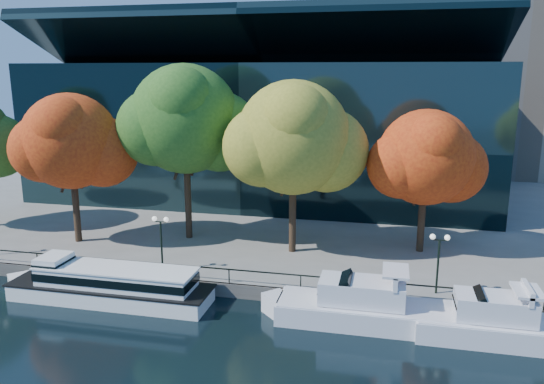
% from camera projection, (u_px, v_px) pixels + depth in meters
% --- Properties ---
extents(ground, '(160.00, 160.00, 0.00)m').
position_uv_depth(ground, '(214.00, 316.00, 33.67)').
color(ground, black).
rests_on(ground, ground).
extents(promenade, '(90.00, 67.08, 1.00)m').
position_uv_depth(promenade, '(305.00, 188.00, 68.15)').
color(promenade, slate).
rests_on(promenade, ground).
extents(railing, '(88.20, 0.08, 0.99)m').
position_uv_depth(railing, '(229.00, 270.00, 36.33)').
color(railing, black).
rests_on(railing, promenade).
extents(convention_building, '(50.00, 24.57, 21.43)m').
position_uv_depth(convention_building, '(267.00, 129.00, 62.85)').
color(convention_building, black).
rests_on(convention_building, ground).
extents(tour_boat, '(15.28, 3.41, 2.90)m').
position_uv_depth(tour_boat, '(105.00, 283.00, 35.83)').
color(tour_boat, white).
rests_on(tour_boat, ground).
extents(cruiser_near, '(12.70, 3.27, 3.68)m').
position_uv_depth(cruiser_near, '(362.00, 306.00, 32.51)').
color(cruiser_near, silver).
rests_on(cruiser_near, ground).
extents(cruiser_far, '(10.81, 3.00, 3.53)m').
position_uv_depth(cruiser_far, '(493.00, 323.00, 30.45)').
color(cruiser_far, silver).
rests_on(cruiser_far, ground).
extents(tree_1, '(9.87, 8.09, 12.55)m').
position_uv_depth(tree_1, '(72.00, 143.00, 43.46)').
color(tree_1, black).
rests_on(tree_1, promenade).
extents(tree_2, '(11.42, 9.36, 14.89)m').
position_uv_depth(tree_2, '(187.00, 121.00, 44.07)').
color(tree_2, black).
rests_on(tree_2, promenade).
extents(tree_3, '(11.08, 9.09, 13.65)m').
position_uv_depth(tree_3, '(295.00, 140.00, 40.78)').
color(tree_3, black).
rests_on(tree_3, promenade).
extents(tree_4, '(9.37, 7.68, 11.42)m').
position_uv_depth(tree_4, '(428.00, 160.00, 41.18)').
color(tree_4, black).
rests_on(tree_4, promenade).
extents(lamp_1, '(1.26, 0.36, 4.03)m').
position_uv_depth(lamp_1, '(161.00, 231.00, 38.24)').
color(lamp_1, black).
rests_on(lamp_1, promenade).
extents(lamp_2, '(1.26, 0.36, 4.03)m').
position_uv_depth(lamp_2, '(439.00, 250.00, 34.11)').
color(lamp_2, black).
rests_on(lamp_2, promenade).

